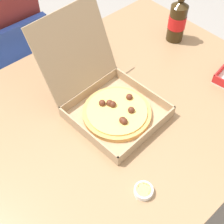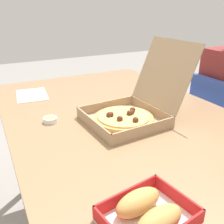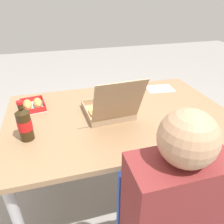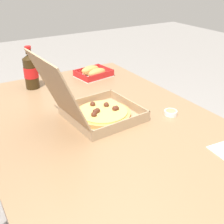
{
  "view_description": "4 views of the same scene",
  "coord_description": "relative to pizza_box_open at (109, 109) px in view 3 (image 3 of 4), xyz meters",
  "views": [
    {
      "loc": [
        -0.38,
        -0.51,
        1.58
      ],
      "look_at": [
        0.04,
        -0.03,
        0.81
      ],
      "focal_mm": 48.38,
      "sensor_mm": 36.0,
      "label": 1
    },
    {
      "loc": [
        0.87,
        -0.49,
        1.2
      ],
      "look_at": [
        -0.01,
        -0.04,
        0.77
      ],
      "focal_mm": 40.76,
      "sensor_mm": 36.0,
      "label": 2
    },
    {
      "loc": [
        0.36,
        1.15,
        1.45
      ],
      "look_at": [
        0.05,
        0.03,
        0.79
      ],
      "focal_mm": 34.39,
      "sensor_mm": 36.0,
      "label": 3
    },
    {
      "loc": [
        -0.87,
        0.5,
        1.34
      ],
      "look_at": [
        -0.01,
        -0.02,
        0.82
      ],
      "focal_mm": 45.57,
      "sensor_mm": 36.0,
      "label": 4
    }
  ],
  "objects": [
    {
      "name": "dining_table",
      "position": [
        -0.07,
        -0.01,
        -0.12
      ],
      "size": [
        1.42,
        0.92,
        0.76
      ],
      "color": "#997551",
      "rests_on": "ground_plane"
    },
    {
      "name": "bread_side_box",
      "position": [
        0.47,
        -0.24,
        -0.02
      ],
      "size": [
        0.18,
        0.21,
        0.06
      ],
      "color": "white",
      "rests_on": "dining_table"
    },
    {
      "name": "paper_menu",
      "position": [
        -0.5,
        -0.3,
        -0.04
      ],
      "size": [
        0.22,
        0.17,
        0.0
      ],
      "primitive_type": "cube",
      "rotation": [
        0.0,
        0.0,
        -0.11
      ],
      "color": "white",
      "rests_on": "dining_table"
    },
    {
      "name": "dipping_sauce_cup",
      "position": [
        -0.13,
        -0.3,
        -0.03
      ],
      "size": [
        0.06,
        0.06,
        0.02
      ],
      "color": "white",
      "rests_on": "dining_table"
    },
    {
      "name": "pizza_box_open",
      "position": [
        0.0,
        0.0,
        0.0
      ],
      "size": [
        0.31,
        0.41,
        0.31
      ],
      "color": "tan",
      "rests_on": "dining_table"
    },
    {
      "name": "cola_bottle",
      "position": [
        0.48,
        0.12,
        0.05
      ],
      "size": [
        0.07,
        0.07,
        0.22
      ],
      "color": "#33230F",
      "rests_on": "dining_table"
    },
    {
      "name": "ground_plane",
      "position": [
        -0.07,
        -0.01,
        -0.8
      ],
      "size": [
        10.0,
        10.0,
        0.0
      ],
      "primitive_type": "plane",
      "color": "gray"
    }
  ]
}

